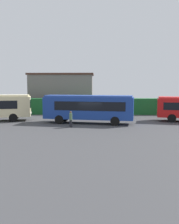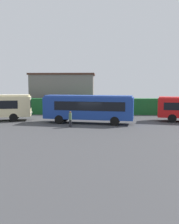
{
  "view_description": "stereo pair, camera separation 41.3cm",
  "coord_description": "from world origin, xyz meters",
  "px_view_note": "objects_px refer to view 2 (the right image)",
  "views": [
    {
      "loc": [
        0.67,
        -28.2,
        4.47
      ],
      "look_at": [
        -0.13,
        1.43,
        1.21
      ],
      "focal_mm": 40.48,
      "sensor_mm": 36.0,
      "label": 1
    },
    {
      "loc": [
        1.08,
        -28.18,
        4.47
      ],
      "look_at": [
        -0.13,
        1.43,
        1.21
      ],
      "focal_mm": 40.48,
      "sensor_mm": 36.0,
      "label": 2
    }
  ],
  "objects_px": {
    "traffic_cone": "(55,115)",
    "person_center": "(70,119)",
    "bus_blue": "(88,107)",
    "person_right": "(87,112)"
  },
  "relations": [
    {
      "from": "traffic_cone",
      "to": "person_center",
      "type": "bearing_deg",
      "value": -69.57
    },
    {
      "from": "bus_blue",
      "to": "traffic_cone",
      "type": "distance_m",
      "value": 7.43
    },
    {
      "from": "bus_blue",
      "to": "person_center",
      "type": "bearing_deg",
      "value": 67.36
    },
    {
      "from": "person_center",
      "to": "traffic_cone",
      "type": "distance_m",
      "value": 8.79
    },
    {
      "from": "bus_blue",
      "to": "person_right",
      "type": "xyz_separation_m",
      "value": [
        -0.29,
        3.87,
        -0.91
      ]
    },
    {
      "from": "person_center",
      "to": "person_right",
      "type": "distance_m",
      "value": 6.79
    },
    {
      "from": "person_right",
      "to": "traffic_cone",
      "type": "xyz_separation_m",
      "value": [
        -4.52,
        1.58,
        -0.64
      ]
    },
    {
      "from": "person_right",
      "to": "traffic_cone",
      "type": "relative_size",
      "value": 2.96
    },
    {
      "from": "bus_blue",
      "to": "person_center",
      "type": "xyz_separation_m",
      "value": [
        -1.75,
        -2.77,
        -0.96
      ]
    },
    {
      "from": "person_center",
      "to": "traffic_cone",
      "type": "bearing_deg",
      "value": -68.99
    }
  ]
}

